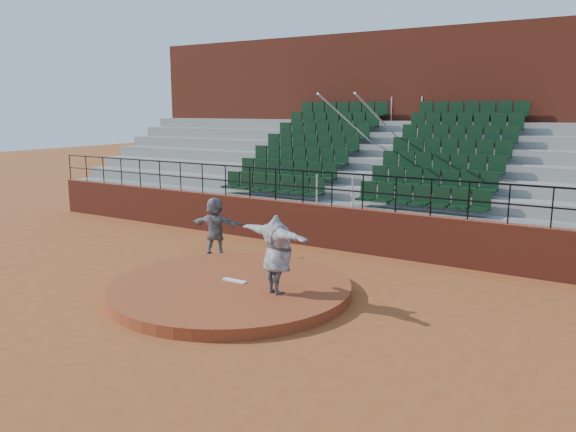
# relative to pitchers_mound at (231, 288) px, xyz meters

# --- Properties ---
(ground) EXTENTS (90.00, 90.00, 0.00)m
(ground) POSITION_rel_pitchers_mound_xyz_m (0.00, 0.00, -0.12)
(ground) COLOR brown
(ground) RESTS_ON ground
(pitchers_mound) EXTENTS (5.50, 5.50, 0.25)m
(pitchers_mound) POSITION_rel_pitchers_mound_xyz_m (0.00, 0.00, 0.00)
(pitchers_mound) COLOR brown
(pitchers_mound) RESTS_ON ground
(pitching_rubber) EXTENTS (0.60, 0.15, 0.03)m
(pitching_rubber) POSITION_rel_pitchers_mound_xyz_m (0.00, 0.15, 0.14)
(pitching_rubber) COLOR white
(pitching_rubber) RESTS_ON pitchers_mound
(boundary_wall) EXTENTS (24.00, 0.30, 1.30)m
(boundary_wall) POSITION_rel_pitchers_mound_xyz_m (0.00, 5.00, 0.53)
(boundary_wall) COLOR maroon
(boundary_wall) RESTS_ON ground
(wall_railing) EXTENTS (24.04, 0.05, 1.03)m
(wall_railing) POSITION_rel_pitchers_mound_xyz_m (0.00, 5.00, 1.90)
(wall_railing) COLOR black
(wall_railing) RESTS_ON boundary_wall
(seating_deck) EXTENTS (24.00, 5.97, 4.63)m
(seating_deck) POSITION_rel_pitchers_mound_xyz_m (0.00, 8.64, 1.33)
(seating_deck) COLOR gray
(seating_deck) RESTS_ON ground
(press_box_facade) EXTENTS (24.00, 3.00, 7.10)m
(press_box_facade) POSITION_rel_pitchers_mound_xyz_m (0.00, 12.60, 3.43)
(press_box_facade) COLOR maroon
(press_box_facade) RESTS_ON ground
(pitcher) EXTENTS (2.19, 1.16, 1.72)m
(pitcher) POSITION_rel_pitchers_mound_xyz_m (1.28, -0.03, 0.99)
(pitcher) COLOR black
(pitcher) RESTS_ON pitchers_mound
(fielder) EXTENTS (1.64, 0.84, 1.69)m
(fielder) POSITION_rel_pitchers_mound_xyz_m (-2.45, 2.51, 0.72)
(fielder) COLOR black
(fielder) RESTS_ON ground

